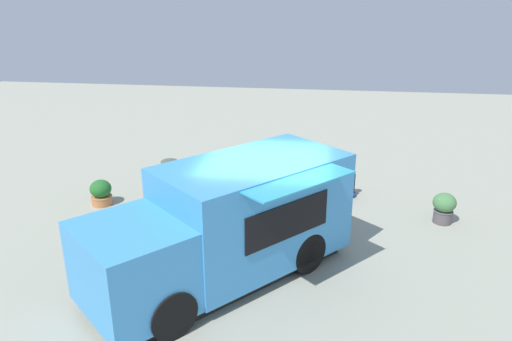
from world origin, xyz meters
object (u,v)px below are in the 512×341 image
(planter_flowering_near, at_px, (444,207))
(trash_bin, at_px, (170,174))
(person_customer, at_px, (348,184))
(plaza_bench, at_px, (233,178))
(food_truck, at_px, (228,227))
(planter_flowering_far, at_px, (101,193))

(planter_flowering_near, height_order, trash_bin, trash_bin)
(person_customer, bearing_deg, trash_bin, -177.99)
(plaza_bench, xyz_separation_m, trash_bin, (-1.81, -0.18, 0.09))
(person_customer, relative_size, trash_bin, 0.99)
(food_truck, height_order, person_customer, food_truck)
(person_customer, bearing_deg, plaza_bench, 180.00)
(planter_flowering_near, relative_size, trash_bin, 0.86)
(planter_flowering_near, bearing_deg, plaza_bench, 166.42)
(food_truck, distance_m, planter_flowering_near, 5.74)
(food_truck, bearing_deg, planter_flowering_near, 33.12)
(food_truck, distance_m, planter_flowering_far, 5.09)
(food_truck, bearing_deg, trash_bin, 121.13)
(planter_flowering_far, xyz_separation_m, trash_bin, (1.50, 1.33, 0.11))
(trash_bin, bearing_deg, food_truck, -58.87)
(planter_flowering_near, distance_m, trash_bin, 7.44)
(person_customer, xyz_separation_m, planter_flowering_near, (2.28, -1.34, 0.06))
(person_customer, distance_m, plaza_bench, 3.26)
(planter_flowering_near, xyz_separation_m, planter_flowering_far, (-8.86, -0.17, -0.07))
(person_customer, height_order, plaza_bench, person_customer)
(person_customer, bearing_deg, planter_flowering_far, -167.05)
(food_truck, height_order, plaza_bench, food_truck)
(planter_flowering_near, height_order, plaza_bench, planter_flowering_near)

